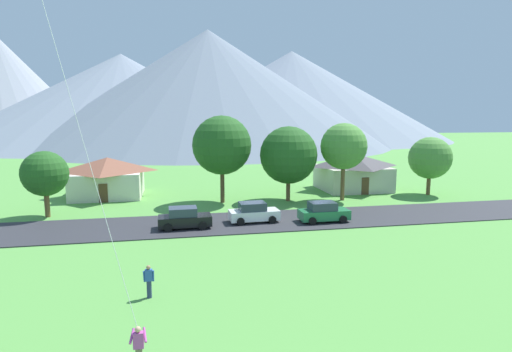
{
  "coord_description": "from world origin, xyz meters",
  "views": [
    {
      "loc": [
        -3.69,
        -6.58,
        8.91
      ],
      "look_at": [
        1.59,
        20.07,
        4.97
      ],
      "focal_mm": 28.63,
      "sensor_mm": 36.0,
      "label": 1
    }
  ],
  "objects_px": {
    "tree_center": "(222,145)",
    "parked_car_black_mid_east": "(184,218)",
    "parked_car_white_mid_west": "(254,213)",
    "watcher_person": "(149,281)",
    "house_left_center": "(108,176)",
    "tree_near_right": "(430,158)",
    "tree_near_left": "(289,155)",
    "tree_right_of_center": "(344,146)",
    "parked_car_green_west_end": "(324,212)",
    "tree_left_of_center": "(45,174)",
    "house_leftmost": "(353,171)"
  },
  "relations": [
    {
      "from": "tree_near_left",
      "to": "tree_left_of_center",
      "type": "bearing_deg",
      "value": -173.41
    },
    {
      "from": "parked_car_green_west_end",
      "to": "parked_car_white_mid_west",
      "type": "relative_size",
      "value": 0.99
    },
    {
      "from": "tree_near_right",
      "to": "parked_car_black_mid_east",
      "type": "bearing_deg",
      "value": -161.6
    },
    {
      "from": "parked_car_green_west_end",
      "to": "parked_car_black_mid_east",
      "type": "distance_m",
      "value": 11.68
    },
    {
      "from": "tree_near_right",
      "to": "parked_car_green_west_end",
      "type": "relative_size",
      "value": 1.58
    },
    {
      "from": "tree_near_left",
      "to": "parked_car_green_west_end",
      "type": "xyz_separation_m",
      "value": [
        0.53,
        -9.24,
        -4.05
      ]
    },
    {
      "from": "tree_near_right",
      "to": "watcher_person",
      "type": "bearing_deg",
      "value": -144.05
    },
    {
      "from": "tree_right_of_center",
      "to": "parked_car_black_mid_east",
      "type": "relative_size",
      "value": 1.96
    },
    {
      "from": "parked_car_green_west_end",
      "to": "tree_left_of_center",
      "type": "bearing_deg",
      "value": 164.48
    },
    {
      "from": "parked_car_black_mid_east",
      "to": "house_left_center",
      "type": "bearing_deg",
      "value": 117.61
    },
    {
      "from": "tree_right_of_center",
      "to": "parked_car_green_west_end",
      "type": "distance_m",
      "value": 11.14
    },
    {
      "from": "tree_near_right",
      "to": "watcher_person",
      "type": "relative_size",
      "value": 3.98
    },
    {
      "from": "tree_near_left",
      "to": "tree_right_of_center",
      "type": "xyz_separation_m",
      "value": [
        5.84,
        -0.78,
        0.89
      ]
    },
    {
      "from": "tree_near_left",
      "to": "parked_car_black_mid_east",
      "type": "relative_size",
      "value": 1.88
    },
    {
      "from": "tree_left_of_center",
      "to": "parked_car_green_west_end",
      "type": "relative_size",
      "value": 1.41
    },
    {
      "from": "tree_near_left",
      "to": "parked_car_white_mid_west",
      "type": "bearing_deg",
      "value": -122.99
    },
    {
      "from": "tree_right_of_center",
      "to": "tree_near_right",
      "type": "xyz_separation_m",
      "value": [
        11.02,
        1.04,
        -1.55
      ]
    },
    {
      "from": "house_leftmost",
      "to": "tree_near_right",
      "type": "height_order",
      "value": "tree_near_right"
    },
    {
      "from": "tree_left_of_center",
      "to": "parked_car_green_west_end",
      "type": "height_order",
      "value": "tree_left_of_center"
    },
    {
      "from": "house_leftmost",
      "to": "tree_center",
      "type": "xyz_separation_m",
      "value": [
        -16.66,
        -4.62,
        3.69
      ]
    },
    {
      "from": "house_left_center",
      "to": "parked_car_green_west_end",
      "type": "xyz_separation_m",
      "value": [
        19.78,
        -15.67,
        -1.42
      ]
    },
    {
      "from": "house_leftmost",
      "to": "tree_center",
      "type": "distance_m",
      "value": 17.68
    },
    {
      "from": "house_left_center",
      "to": "tree_near_left",
      "type": "distance_m",
      "value": 20.46
    },
    {
      "from": "house_leftmost",
      "to": "parked_car_green_west_end",
      "type": "height_order",
      "value": "house_leftmost"
    },
    {
      "from": "house_leftmost",
      "to": "tree_near_left",
      "type": "bearing_deg",
      "value": -152.07
    },
    {
      "from": "house_leftmost",
      "to": "house_left_center",
      "type": "bearing_deg",
      "value": 177.43
    },
    {
      "from": "tree_near_left",
      "to": "tree_near_right",
      "type": "bearing_deg",
      "value": 0.9
    },
    {
      "from": "parked_car_black_mid_east",
      "to": "tree_near_left",
      "type": "bearing_deg",
      "value": 39.07
    },
    {
      "from": "tree_left_of_center",
      "to": "parked_car_white_mid_west",
      "type": "xyz_separation_m",
      "value": [
        17.79,
        -5.55,
        -3.05
      ]
    },
    {
      "from": "tree_center",
      "to": "parked_car_black_mid_east",
      "type": "height_order",
      "value": "tree_center"
    },
    {
      "from": "tree_right_of_center",
      "to": "tree_near_right",
      "type": "bearing_deg",
      "value": 5.4
    },
    {
      "from": "tree_center",
      "to": "tree_left_of_center",
      "type": "bearing_deg",
      "value": -168.84
    },
    {
      "from": "tree_left_of_center",
      "to": "parked_car_black_mid_east",
      "type": "relative_size",
      "value": 1.41
    },
    {
      "from": "tree_right_of_center",
      "to": "parked_car_white_mid_west",
      "type": "relative_size",
      "value": 1.94
    },
    {
      "from": "house_left_center",
      "to": "tree_right_of_center",
      "type": "xyz_separation_m",
      "value": [
        25.08,
        -7.2,
        3.52
      ]
    },
    {
      "from": "house_left_center",
      "to": "parked_car_green_west_end",
      "type": "height_order",
      "value": "house_left_center"
    },
    {
      "from": "house_leftmost",
      "to": "tree_center",
      "type": "relative_size",
      "value": 0.93
    },
    {
      "from": "house_left_center",
      "to": "parked_car_white_mid_west",
      "type": "xyz_separation_m",
      "value": [
        13.9,
        -14.65,
        -1.42
      ]
    },
    {
      "from": "house_left_center",
      "to": "tree_near_right",
      "type": "bearing_deg",
      "value": -9.69
    },
    {
      "from": "parked_car_green_west_end",
      "to": "tree_near_left",
      "type": "bearing_deg",
      "value": 93.31
    },
    {
      "from": "parked_car_green_west_end",
      "to": "house_leftmost",
      "type": "bearing_deg",
      "value": 57.54
    },
    {
      "from": "watcher_person",
      "to": "tree_left_of_center",
      "type": "bearing_deg",
      "value": 117.84
    },
    {
      "from": "tree_right_of_center",
      "to": "parked_car_green_west_end",
      "type": "height_order",
      "value": "tree_right_of_center"
    },
    {
      "from": "tree_center",
      "to": "tree_near_right",
      "type": "distance_m",
      "value": 23.91
    },
    {
      "from": "tree_near_right",
      "to": "parked_car_black_mid_east",
      "type": "relative_size",
      "value": 1.58
    },
    {
      "from": "tree_left_of_center",
      "to": "parked_car_green_west_end",
      "type": "bearing_deg",
      "value": -15.52
    },
    {
      "from": "parked_car_white_mid_west",
      "to": "watcher_person",
      "type": "relative_size",
      "value": 2.55
    },
    {
      "from": "tree_near_left",
      "to": "house_leftmost",
      "type": "bearing_deg",
      "value": 27.93
    },
    {
      "from": "tree_near_left",
      "to": "parked_car_white_mid_west",
      "type": "distance_m",
      "value": 10.61
    },
    {
      "from": "house_left_center",
      "to": "tree_right_of_center",
      "type": "bearing_deg",
      "value": -16.03
    }
  ]
}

